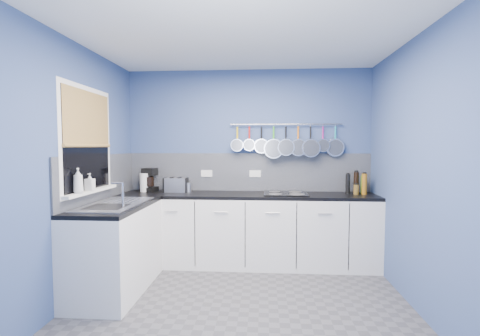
# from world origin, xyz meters

# --- Properties ---
(floor) EXTENTS (3.20, 3.00, 0.02)m
(floor) POSITION_xyz_m (0.00, 0.00, -0.01)
(floor) COLOR #47474C
(floor) RESTS_ON ground
(ceiling) EXTENTS (3.20, 3.00, 0.02)m
(ceiling) POSITION_xyz_m (0.00, 0.00, 2.51)
(ceiling) COLOR white
(ceiling) RESTS_ON ground
(wall_back) EXTENTS (3.20, 0.02, 2.50)m
(wall_back) POSITION_xyz_m (0.00, 1.51, 1.25)
(wall_back) COLOR #364B7D
(wall_back) RESTS_ON ground
(wall_front) EXTENTS (3.20, 0.02, 2.50)m
(wall_front) POSITION_xyz_m (0.00, -1.51, 1.25)
(wall_front) COLOR #364B7D
(wall_front) RESTS_ON ground
(wall_left) EXTENTS (0.02, 3.00, 2.50)m
(wall_left) POSITION_xyz_m (-1.61, 0.00, 1.25)
(wall_left) COLOR #364B7D
(wall_left) RESTS_ON ground
(wall_right) EXTENTS (0.02, 3.00, 2.50)m
(wall_right) POSITION_xyz_m (1.61, 0.00, 1.25)
(wall_right) COLOR #364B7D
(wall_right) RESTS_ON ground
(backsplash_back) EXTENTS (3.20, 0.02, 0.50)m
(backsplash_back) POSITION_xyz_m (0.00, 1.49, 1.15)
(backsplash_back) COLOR slate
(backsplash_back) RESTS_ON wall_back
(backsplash_left) EXTENTS (0.02, 1.80, 0.50)m
(backsplash_left) POSITION_xyz_m (-1.59, 0.60, 1.15)
(backsplash_left) COLOR slate
(backsplash_left) RESTS_ON wall_left
(cabinet_run_back) EXTENTS (3.20, 0.60, 0.86)m
(cabinet_run_back) POSITION_xyz_m (0.00, 1.20, 0.43)
(cabinet_run_back) COLOR silver
(cabinet_run_back) RESTS_ON ground
(worktop_back) EXTENTS (3.20, 0.60, 0.04)m
(worktop_back) POSITION_xyz_m (0.00, 1.20, 0.88)
(worktop_back) COLOR black
(worktop_back) RESTS_ON cabinet_run_back
(cabinet_run_left) EXTENTS (0.60, 1.20, 0.86)m
(cabinet_run_left) POSITION_xyz_m (-1.30, 0.30, 0.43)
(cabinet_run_left) COLOR silver
(cabinet_run_left) RESTS_ON ground
(worktop_left) EXTENTS (0.60, 1.20, 0.04)m
(worktop_left) POSITION_xyz_m (-1.30, 0.30, 0.88)
(worktop_left) COLOR black
(worktop_left) RESTS_ON cabinet_run_left
(window_frame) EXTENTS (0.01, 1.00, 1.10)m
(window_frame) POSITION_xyz_m (-1.58, 0.30, 1.55)
(window_frame) COLOR white
(window_frame) RESTS_ON wall_left
(window_glass) EXTENTS (0.01, 0.90, 1.00)m
(window_glass) POSITION_xyz_m (-1.57, 0.30, 1.55)
(window_glass) COLOR black
(window_glass) RESTS_ON wall_left
(bamboo_blind) EXTENTS (0.01, 0.90, 0.55)m
(bamboo_blind) POSITION_xyz_m (-1.56, 0.30, 1.77)
(bamboo_blind) COLOR #9C764A
(bamboo_blind) RESTS_ON wall_left
(window_sill) EXTENTS (0.10, 0.98, 0.03)m
(window_sill) POSITION_xyz_m (-1.55, 0.30, 1.04)
(window_sill) COLOR white
(window_sill) RESTS_ON wall_left
(sink_unit) EXTENTS (0.50, 0.95, 0.01)m
(sink_unit) POSITION_xyz_m (-1.30, 0.30, 0.90)
(sink_unit) COLOR silver
(sink_unit) RESTS_ON worktop_left
(mixer_tap) EXTENTS (0.12, 0.08, 0.26)m
(mixer_tap) POSITION_xyz_m (-1.14, 0.12, 1.03)
(mixer_tap) COLOR silver
(mixer_tap) RESTS_ON worktop_left
(socket_left) EXTENTS (0.15, 0.01, 0.09)m
(socket_left) POSITION_xyz_m (-0.55, 1.48, 1.13)
(socket_left) COLOR white
(socket_left) RESTS_ON backsplash_back
(socket_right) EXTENTS (0.15, 0.01, 0.09)m
(socket_right) POSITION_xyz_m (0.10, 1.48, 1.13)
(socket_right) COLOR white
(socket_right) RESTS_ON backsplash_back
(pot_rail) EXTENTS (1.45, 0.02, 0.02)m
(pot_rail) POSITION_xyz_m (0.50, 1.45, 1.78)
(pot_rail) COLOR silver
(pot_rail) RESTS_ON wall_back
(soap_bottle_a) EXTENTS (0.12, 0.12, 0.24)m
(soap_bottle_a) POSITION_xyz_m (-1.53, 0.02, 1.17)
(soap_bottle_a) COLOR white
(soap_bottle_a) RESTS_ON window_sill
(soap_bottle_b) EXTENTS (0.08, 0.08, 0.17)m
(soap_bottle_b) POSITION_xyz_m (-1.53, 0.24, 1.14)
(soap_bottle_b) COLOR white
(soap_bottle_b) RESTS_ON window_sill
(paper_towel) EXTENTS (0.13, 0.13, 0.24)m
(paper_towel) POSITION_xyz_m (-1.34, 1.28, 1.02)
(paper_towel) COLOR white
(paper_towel) RESTS_ON worktop_back
(coffee_maker) EXTENTS (0.21, 0.22, 0.31)m
(coffee_maker) POSITION_xyz_m (-1.29, 1.34, 1.05)
(coffee_maker) COLOR black
(coffee_maker) RESTS_ON worktop_back
(toaster) EXTENTS (0.29, 0.17, 0.18)m
(toaster) POSITION_xyz_m (-0.92, 1.30, 0.99)
(toaster) COLOR silver
(toaster) RESTS_ON worktop_back
(canister) EXTENTS (0.10, 0.10, 0.12)m
(canister) POSITION_xyz_m (-0.76, 1.31, 0.96)
(canister) COLOR silver
(canister) RESTS_ON worktop_back
(hob) EXTENTS (0.54, 0.48, 0.01)m
(hob) POSITION_xyz_m (0.49, 1.21, 0.91)
(hob) COLOR black
(hob) RESTS_ON worktop_back
(pan_0) EXTENTS (0.17, 0.09, 0.36)m
(pan_0) POSITION_xyz_m (-0.13, 1.44, 1.60)
(pan_0) COLOR silver
(pan_0) RESTS_ON pot_rail
(pan_1) EXTENTS (0.16, 0.09, 0.35)m
(pan_1) POSITION_xyz_m (0.02, 1.44, 1.61)
(pan_1) COLOR silver
(pan_1) RESTS_ON pot_rail
(pan_2) EXTENTS (0.19, 0.06, 0.38)m
(pan_2) POSITION_xyz_m (0.18, 1.44, 1.59)
(pan_2) COLOR silver
(pan_2) RESTS_ON pot_rail
(pan_3) EXTENTS (0.26, 0.11, 0.45)m
(pan_3) POSITION_xyz_m (0.34, 1.44, 1.56)
(pan_3) COLOR silver
(pan_3) RESTS_ON pot_rail
(pan_4) EXTENTS (0.22, 0.11, 0.41)m
(pan_4) POSITION_xyz_m (0.50, 1.44, 1.58)
(pan_4) COLOR silver
(pan_4) RESTS_ON pot_rail
(pan_5) EXTENTS (0.22, 0.10, 0.41)m
(pan_5) POSITION_xyz_m (0.66, 1.44, 1.57)
(pan_5) COLOR silver
(pan_5) RESTS_ON pot_rail
(pan_6) EXTENTS (0.24, 0.10, 0.43)m
(pan_6) POSITION_xyz_m (0.82, 1.44, 1.57)
(pan_6) COLOR silver
(pan_6) RESTS_ON pot_rail
(pan_7) EXTENTS (0.17, 0.07, 0.36)m
(pan_7) POSITION_xyz_m (0.98, 1.44, 1.60)
(pan_7) COLOR silver
(pan_7) RESTS_ON pot_rail
(pan_8) EXTENTS (0.23, 0.05, 0.42)m
(pan_8) POSITION_xyz_m (1.14, 1.44, 1.57)
(pan_8) COLOR silver
(pan_8) RESTS_ON pot_rail
(condiment_0) EXTENTS (0.07, 0.07, 0.23)m
(condiment_0) POSITION_xyz_m (1.46, 1.30, 1.01)
(condiment_0) COLOR #3F721E
(condiment_0) RESTS_ON worktop_back
(condiment_1) EXTENTS (0.06, 0.06, 0.27)m
(condiment_1) POSITION_xyz_m (1.38, 1.32, 1.03)
(condiment_1) COLOR black
(condiment_1) RESTS_ON worktop_back
(condiment_2) EXTENTS (0.06, 0.06, 0.24)m
(condiment_2) POSITION_xyz_m (1.27, 1.31, 1.02)
(condiment_2) COLOR black
(condiment_2) RESTS_ON worktop_back
(condiment_3) EXTENTS (0.06, 0.06, 0.26)m
(condiment_3) POSITION_xyz_m (1.45, 1.23, 1.03)
(condiment_3) COLOR #8C5914
(condiment_3) RESTS_ON worktop_back
(condiment_4) EXTENTS (0.06, 0.06, 0.12)m
(condiment_4) POSITION_xyz_m (1.36, 1.22, 0.96)
(condiment_4) COLOR brown
(condiment_4) RESTS_ON worktop_back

